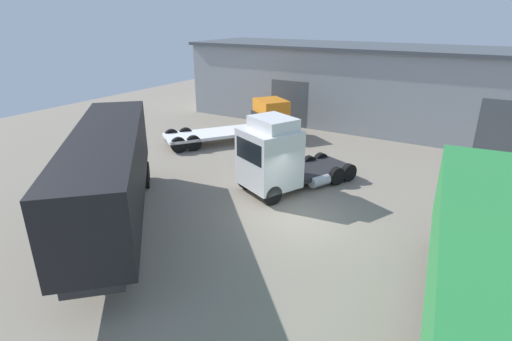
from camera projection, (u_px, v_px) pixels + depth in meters
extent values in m
plane|color=gray|center=(297.00, 219.00, 17.58)|extent=(60.00, 60.00, 0.00)
cube|color=#93999E|center=(399.00, 90.00, 30.79)|extent=(33.84, 7.82, 5.93)
cube|color=#474C51|center=(404.00, 48.00, 29.66)|extent=(34.34, 8.32, 0.25)
cube|color=#4C5156|center=(289.00, 104.00, 31.68)|extent=(3.20, 0.08, 3.60)
cube|color=#4C5156|center=(506.00, 130.00, 24.55)|extent=(3.20, 0.08, 3.60)
cube|color=silver|center=(269.00, 158.00, 19.46)|extent=(3.28, 3.23, 2.83)
cube|color=silver|center=(273.00, 123.00, 18.94)|extent=(2.61, 2.41, 0.60)
cube|color=black|center=(249.00, 151.00, 18.64)|extent=(1.94, 0.96, 1.02)
cube|color=#232326|center=(315.00, 170.00, 21.55)|extent=(3.41, 4.29, 0.24)
cylinder|color=#B2B2B7|center=(320.00, 181.00, 20.53)|extent=(0.97, 1.23, 0.56)
cylinder|color=black|center=(272.00, 195.00, 18.81)|extent=(0.67, 0.99, 0.96)
cylinder|color=black|center=(247.00, 180.00, 20.51)|extent=(0.67, 0.99, 0.96)
cylinder|color=black|center=(336.00, 176.00, 21.01)|extent=(0.67, 0.99, 0.96)
cylinder|color=black|center=(309.00, 164.00, 22.70)|extent=(0.67, 0.99, 0.96)
cylinder|color=black|center=(349.00, 172.00, 21.48)|extent=(0.67, 0.99, 0.96)
cylinder|color=black|center=(321.00, 161.00, 23.17)|extent=(0.67, 0.99, 0.96)
cube|color=#28843D|center=(487.00, 268.00, 9.74)|extent=(3.77, 11.79, 2.61)
cube|color=#232326|center=(476.00, 314.00, 10.26)|extent=(3.03, 11.70, 0.24)
cube|color=#232326|center=(441.00, 257.00, 13.86)|extent=(0.18, 0.18, 1.11)
cube|color=#232326|center=(493.00, 268.00, 13.24)|extent=(0.18, 0.18, 1.11)
cube|color=orange|center=(271.00, 115.00, 28.97)|extent=(3.06, 2.95, 2.20)
cube|color=black|center=(282.00, 108.00, 29.17)|extent=(1.68, 1.24, 0.88)
cube|color=silver|center=(215.00, 133.00, 27.72)|extent=(5.91, 6.89, 0.20)
cube|color=#232326|center=(258.00, 121.00, 28.73)|extent=(2.02, 1.50, 1.10)
cylinder|color=black|center=(270.00, 125.00, 30.44)|extent=(0.85, 1.01, 1.03)
cylinder|color=black|center=(283.00, 132.00, 28.64)|extent=(0.85, 1.01, 1.03)
cylinder|color=black|center=(186.00, 135.00, 28.03)|extent=(0.85, 1.01, 1.03)
cylinder|color=black|center=(194.00, 143.00, 26.23)|extent=(0.85, 1.01, 1.03)
cylinder|color=black|center=(172.00, 136.00, 27.66)|extent=(0.85, 1.01, 1.03)
cylinder|color=black|center=(179.00, 145.00, 25.87)|extent=(0.85, 1.01, 1.03)
cube|color=black|center=(109.00, 167.00, 15.86)|extent=(10.01, 10.28, 2.83)
cube|color=#232326|center=(114.00, 202.00, 16.42)|extent=(9.47, 9.77, 0.24)
cube|color=#232326|center=(130.00, 265.00, 13.45)|extent=(0.23, 0.23, 1.11)
cube|color=#232326|center=(79.00, 271.00, 13.11)|extent=(0.23, 0.23, 1.11)
cylinder|color=black|center=(146.00, 178.00, 20.65)|extent=(0.93, 0.95, 1.03)
cylinder|color=black|center=(101.00, 182.00, 20.20)|extent=(0.93, 0.95, 1.03)
cylinder|color=black|center=(146.00, 171.00, 21.56)|extent=(0.93, 0.95, 1.03)
cylinder|color=black|center=(104.00, 174.00, 21.10)|extent=(0.93, 0.95, 1.03)
cone|color=#565147|center=(490.00, 186.00, 19.71)|extent=(3.50, 3.50, 1.04)
cylinder|color=black|center=(484.00, 216.00, 16.92)|extent=(0.58, 0.58, 0.88)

